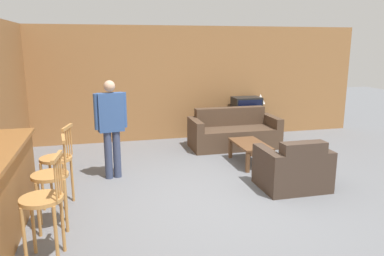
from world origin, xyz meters
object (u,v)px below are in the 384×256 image
object	(u,v)px
tv	(247,106)
table_lamp	(260,100)
bar_chair_near	(44,206)
bar_chair_far	(57,164)
armchair_near	(293,170)
bar_chair_mid	(52,181)
coffee_table	(250,146)
tv_unit	(246,126)
couch_far	(234,133)
person_by_window	(111,124)

from	to	relation	value
tv	table_lamp	world-z (taller)	table_lamp
bar_chair_near	tv	world-z (taller)	bar_chair_near
bar_chair_near	bar_chair_far	size ratio (longest dim) A/B	1.00
bar_chair_far	table_lamp	distance (m)	5.28
bar_chair_far	bar_chair_near	bearing A→B (deg)	-89.98
armchair_near	table_lamp	world-z (taller)	table_lamp
table_lamp	bar_chair_mid	bearing A→B (deg)	-139.36
coffee_table	tv_unit	distance (m)	2.06
bar_chair_mid	couch_far	bearing A→B (deg)	41.25
bar_chair_far	bar_chair_mid	bearing A→B (deg)	-89.97
tv_unit	couch_far	bearing A→B (deg)	-128.42
tv	tv_unit	bearing A→B (deg)	90.00
bar_chair_mid	coffee_table	world-z (taller)	bar_chair_mid
table_lamp	person_by_window	bearing A→B (deg)	-149.74
coffee_table	couch_far	bearing A→B (deg)	84.56
bar_chair_far	table_lamp	world-z (taller)	bar_chair_far
tv	table_lamp	distance (m)	0.38
bar_chair_near	table_lamp	distance (m)	6.18
bar_chair_near	table_lamp	xyz separation A→B (m)	(4.32, 4.42, 0.29)
couch_far	table_lamp	size ratio (longest dim) A/B	3.79
bar_chair_far	couch_far	size ratio (longest dim) A/B	0.60
bar_chair_mid	armchair_near	distance (m)	3.50
person_by_window	bar_chair_near	bearing A→B (deg)	-108.06
couch_far	tv	size ratio (longest dim) A/B	2.90
coffee_table	tv	world-z (taller)	tv
tv_unit	bar_chair_near	bearing A→B (deg)	-131.96
bar_chair_mid	person_by_window	xyz separation A→B (m)	(0.76, 1.63, 0.32)
armchair_near	tv_unit	xyz separation A→B (m)	(0.52, 3.23, -0.04)
armchair_near	bar_chair_far	bearing A→B (deg)	176.72
tv_unit	person_by_window	bearing A→B (deg)	-147.11
table_lamp	person_by_window	distance (m)	4.11
bar_chair_mid	table_lamp	world-z (taller)	bar_chair_mid
bar_chair_far	person_by_window	size ratio (longest dim) A/B	0.69
bar_chair_far	tv_unit	distance (m)	5.01
armchair_near	tv	distance (m)	3.30
bar_chair_near	coffee_table	world-z (taller)	bar_chair_near
table_lamp	tv_unit	bearing A→B (deg)	180.00
bar_chair_mid	tv_unit	bearing A→B (deg)	43.03
bar_chair_near	armchair_near	xyz separation A→B (m)	(3.45, 1.19, -0.30)
bar_chair_far	person_by_window	world-z (taller)	person_by_window
coffee_table	table_lamp	xyz separation A→B (m)	(1.04, 1.93, 0.56)
bar_chair_far	tv_unit	size ratio (longest dim) A/B	1.18
couch_far	tv	bearing A→B (deg)	51.46
armchair_near	tv_unit	world-z (taller)	armchair_near
bar_chair_far	coffee_table	world-z (taller)	bar_chair_far
coffee_table	bar_chair_near	bearing A→B (deg)	-142.82
person_by_window	tv_unit	bearing A→B (deg)	32.89
bar_chair_near	armchair_near	size ratio (longest dim) A/B	1.14
bar_chair_mid	table_lamp	bearing A→B (deg)	40.64
couch_far	coffee_table	bearing A→B (deg)	-95.44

